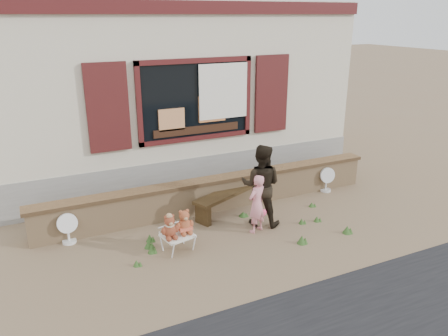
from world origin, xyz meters
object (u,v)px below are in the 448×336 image
child (257,204)px  teddy_bear_right (184,221)px  folding_chair (177,236)px  bench (229,196)px  adult (261,185)px  teddy_bear_left (170,226)px

child → teddy_bear_right: bearing=-20.9°
folding_chair → teddy_bear_right: teddy_bear_right is taller
bench → adult: size_ratio=1.11×
folding_chair → bench: bearing=23.1°
teddy_bear_left → teddy_bear_right: bearing=0.0°
bench → adult: 0.91m
adult → teddy_bear_right: bearing=48.2°
folding_chair → adult: 1.83m
bench → teddy_bear_right: teddy_bear_right is taller
folding_chair → teddy_bear_left: 0.27m
child → adult: 0.40m
bench → child: size_ratio=1.59×
bench → teddy_bear_right: bearing=-166.4°
folding_chair → teddy_bear_left: (-0.14, -0.03, 0.23)m
teddy_bear_left → child: 1.66m
folding_chair → teddy_bear_left: teddy_bear_left is taller
bench → adult: (0.28, -0.74, 0.45)m
teddy_bear_left → adult: 1.92m
teddy_bear_right → child: bearing=-11.4°
bench → child: (0.07, -0.98, 0.22)m
bench → child: child is taller
child → teddy_bear_left: bearing=-19.0°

